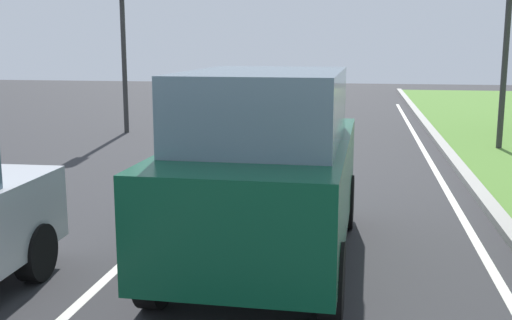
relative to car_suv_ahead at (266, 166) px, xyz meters
name	(u,v)px	position (x,y,z in m)	size (l,w,h in m)	color
ground_plane	(250,181)	(-0.97, 4.34, -1.17)	(60.00, 60.00, 0.00)	#2D2D30
lane_line_center	(214,180)	(-1.67, 4.34, -1.16)	(0.12, 32.00, 0.01)	silver
lane_line_right_edge	(445,188)	(2.63, 4.34, -1.16)	(0.12, 32.00, 0.01)	silver
curb_right	(474,186)	(3.13, 4.34, -1.11)	(0.24, 48.00, 0.12)	#9E9B93
car_suv_ahead	(266,166)	(0.00, 0.00, 0.00)	(2.03, 4.53, 2.28)	#0C472D
traffic_light_near_right	(510,9)	(4.44, 8.67, 2.21)	(0.32, 0.50, 5.10)	#2D2D2D
traffic_light_overhead_left	(121,13)	(-5.70, 10.17, 2.26)	(0.32, 0.50, 5.14)	#2D2D2D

